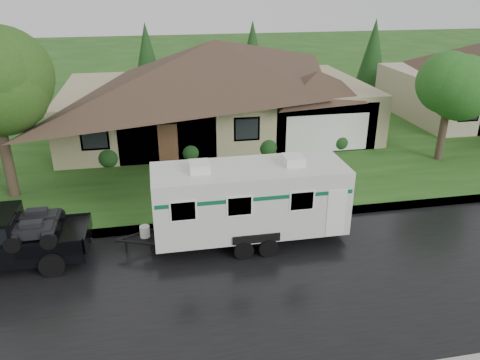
% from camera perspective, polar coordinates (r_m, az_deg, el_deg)
% --- Properties ---
extents(ground, '(140.00, 140.00, 0.00)m').
position_cam_1_polar(ground, '(16.87, -2.72, -9.10)').
color(ground, '#204A17').
rests_on(ground, ground).
extents(road, '(140.00, 8.00, 0.01)m').
position_cam_1_polar(road, '(15.24, -1.60, -13.07)').
color(road, black).
rests_on(road, ground).
extents(curb, '(140.00, 0.50, 0.15)m').
position_cam_1_polar(curb, '(18.76, -3.73, -5.26)').
color(curb, gray).
rests_on(curb, ground).
extents(lawn, '(140.00, 26.00, 0.15)m').
position_cam_1_polar(lawn, '(30.51, -6.85, 6.16)').
color(lawn, '#204A17').
rests_on(lawn, ground).
extents(house_main, '(19.44, 10.80, 6.90)m').
position_cam_1_polar(house_main, '(28.77, -2.34, 12.48)').
color(house_main, tan).
rests_on(house_main, lawn).
extents(tree_right_green, '(3.44, 3.44, 5.70)m').
position_cam_1_polar(tree_right_green, '(26.17, 24.33, 10.48)').
color(tree_right_green, '#382B1E').
rests_on(tree_right_green, lawn).
extents(shrub_row, '(13.60, 1.00, 1.00)m').
position_cam_1_polar(shrub_row, '(25.17, -1.32, 3.92)').
color(shrub_row, '#143814').
rests_on(shrub_row, lawn).
extents(travel_trailer, '(7.30, 2.56, 3.28)m').
position_cam_1_polar(travel_trailer, '(16.89, 1.17, -2.28)').
color(travel_trailer, silver).
rests_on(travel_trailer, ground).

